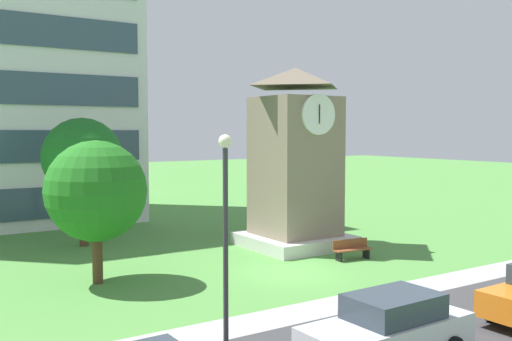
{
  "coord_description": "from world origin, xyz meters",
  "views": [
    {
      "loc": [
        -13.42,
        -18.21,
        5.66
      ],
      "look_at": [
        1.62,
        5.11,
        3.74
      ],
      "focal_mm": 40.25,
      "sensor_mm": 36.0,
      "label": 1
    }
  ],
  "objects_px": {
    "park_bench": "(352,249)",
    "parked_car_silver": "(388,329)",
    "street_lamp": "(226,214)",
    "tree_streetside": "(82,158)",
    "clock_tower": "(295,169)",
    "tree_by_building": "(96,191)"
  },
  "relations": [
    {
      "from": "park_bench",
      "to": "tree_by_building",
      "type": "height_order",
      "value": "tree_by_building"
    },
    {
      "from": "clock_tower",
      "to": "tree_by_building",
      "type": "height_order",
      "value": "clock_tower"
    },
    {
      "from": "tree_streetside",
      "to": "clock_tower",
      "type": "bearing_deg",
      "value": -33.4
    },
    {
      "from": "clock_tower",
      "to": "street_lamp",
      "type": "xyz_separation_m",
      "value": [
        -9.23,
        -9.31,
        -0.35
      ]
    },
    {
      "from": "clock_tower",
      "to": "tree_streetside",
      "type": "distance_m",
      "value": 10.39
    },
    {
      "from": "clock_tower",
      "to": "tree_by_building",
      "type": "relative_size",
      "value": 1.63
    },
    {
      "from": "street_lamp",
      "to": "parked_car_silver",
      "type": "height_order",
      "value": "street_lamp"
    },
    {
      "from": "tree_streetside",
      "to": "park_bench",
      "type": "bearing_deg",
      "value": -45.96
    },
    {
      "from": "clock_tower",
      "to": "park_bench",
      "type": "xyz_separation_m",
      "value": [
        0.4,
        -3.66,
        -3.36
      ]
    },
    {
      "from": "tree_streetside",
      "to": "tree_by_building",
      "type": "distance_m",
      "value": 7.44
    },
    {
      "from": "clock_tower",
      "to": "tree_by_building",
      "type": "bearing_deg",
      "value": -171.67
    },
    {
      "from": "clock_tower",
      "to": "tree_by_building",
      "type": "xyz_separation_m",
      "value": [
        -10.24,
        -1.5,
        -0.38
      ]
    },
    {
      "from": "park_bench",
      "to": "tree_by_building",
      "type": "xyz_separation_m",
      "value": [
        -10.64,
        2.16,
        2.98
      ]
    },
    {
      "from": "street_lamp",
      "to": "tree_streetside",
      "type": "height_order",
      "value": "tree_streetside"
    },
    {
      "from": "street_lamp",
      "to": "clock_tower",
      "type": "bearing_deg",
      "value": 45.25
    },
    {
      "from": "street_lamp",
      "to": "tree_streetside",
      "type": "xyz_separation_m",
      "value": [
        0.57,
        15.03,
        0.86
      ]
    },
    {
      "from": "parked_car_silver",
      "to": "tree_streetside",
      "type": "bearing_deg",
      "value": 96.53
    },
    {
      "from": "park_bench",
      "to": "parked_car_silver",
      "type": "height_order",
      "value": "parked_car_silver"
    },
    {
      "from": "parked_car_silver",
      "to": "tree_by_building",
      "type": "bearing_deg",
      "value": 108.3
    },
    {
      "from": "street_lamp",
      "to": "tree_by_building",
      "type": "distance_m",
      "value": 7.88
    },
    {
      "from": "park_bench",
      "to": "tree_by_building",
      "type": "distance_m",
      "value": 11.26
    },
    {
      "from": "tree_streetside",
      "to": "tree_by_building",
      "type": "bearing_deg",
      "value": -102.34
    }
  ]
}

